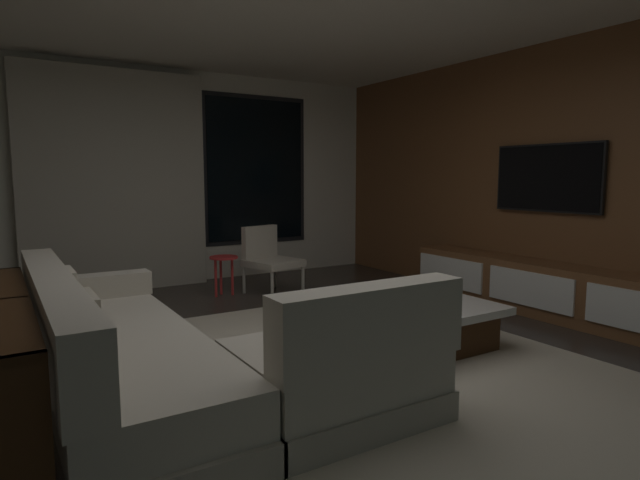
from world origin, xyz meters
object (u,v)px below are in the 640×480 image
object	(u,v)px
side_stool	(223,264)
media_console	(548,291)
sectional_couch	(174,361)
book_stack_on_coffee_table	(406,294)
mounted_tv	(547,178)
coffee_table	(409,322)
accent_chair_near_window	(268,256)

from	to	relation	value
side_stool	media_console	size ratio (longest dim) A/B	0.15
sectional_couch	book_stack_on_coffee_table	bearing A→B (deg)	6.25
sectional_couch	mounted_tv	bearing A→B (deg)	4.76
coffee_table	media_console	xyz separation A→B (m)	(1.76, -0.04, 0.06)
accent_chair_near_window	media_console	world-z (taller)	accent_chair_near_window
coffee_table	media_console	size ratio (longest dim) A/B	0.37
media_console	accent_chair_near_window	bearing A→B (deg)	127.40
sectional_couch	media_console	xyz separation A→B (m)	(3.72, 0.13, -0.04)
side_stool	sectional_couch	bearing A→B (deg)	-117.09
media_console	side_stool	bearing A→B (deg)	133.37
sectional_couch	coffee_table	distance (m)	1.97
media_console	mounted_tv	bearing A→B (deg)	47.63
book_stack_on_coffee_table	side_stool	xyz separation A→B (m)	(-0.62, 2.42, -0.04)
side_stool	media_console	xyz separation A→B (m)	(2.37, -2.51, -0.12)
side_stool	mounted_tv	distance (m)	3.58
sectional_couch	accent_chair_near_window	bearing A→B (deg)	53.61
sectional_couch	book_stack_on_coffee_table	size ratio (longest dim) A/B	8.39
accent_chair_near_window	media_console	distance (m)	3.05
coffee_table	mounted_tv	bearing A→B (deg)	4.73
book_stack_on_coffee_table	side_stool	size ratio (longest dim) A/B	0.65
sectional_couch	accent_chair_near_window	world-z (taller)	sectional_couch
accent_chair_near_window	mounted_tv	distance (m)	3.14
mounted_tv	accent_chair_near_window	bearing A→B (deg)	132.45
coffee_table	side_stool	xyz separation A→B (m)	(-0.61, 2.47, 0.19)
book_stack_on_coffee_table	media_console	xyz separation A→B (m)	(1.75, -0.09, -0.16)
accent_chair_near_window	side_stool	size ratio (longest dim) A/B	1.70
accent_chair_near_window	media_console	xyz separation A→B (m)	(1.85, -2.41, -0.18)
accent_chair_near_window	side_stool	world-z (taller)	accent_chair_near_window
book_stack_on_coffee_table	accent_chair_near_window	size ratio (longest dim) A/B	0.38
book_stack_on_coffee_table	media_console	distance (m)	1.76
accent_chair_near_window	media_console	size ratio (longest dim) A/B	0.25
coffee_table	mounted_tv	world-z (taller)	mounted_tv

